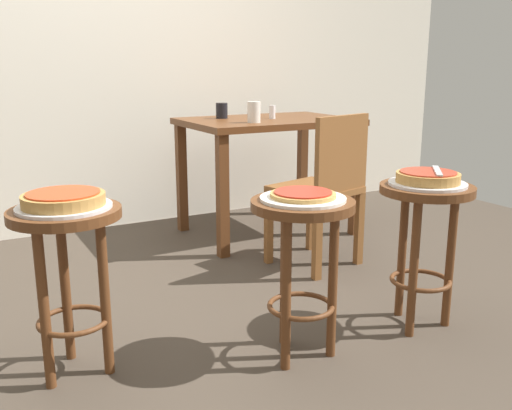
{
  "coord_description": "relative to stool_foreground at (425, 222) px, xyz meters",
  "views": [
    {
      "loc": [
        -0.87,
        -2.27,
        1.1
      ],
      "look_at": [
        0.18,
        -0.34,
        0.56
      ],
      "focal_mm": 39.92,
      "sensor_mm": 36.0,
      "label": 1
    }
  ],
  "objects": [
    {
      "name": "cup_far_edge",
      "position": [
        -0.12,
        1.71,
        0.35
      ],
      "size": [
        0.08,
        0.08,
        0.1
      ],
      "primitive_type": "cylinder",
      "color": "black",
      "rests_on": "dining_table"
    },
    {
      "name": "stool_middle",
      "position": [
        -0.59,
        0.02,
        0.0
      ],
      "size": [
        0.38,
        0.38,
        0.62
      ],
      "color": "#5B3319",
      "rests_on": "ground_plane"
    },
    {
      "name": "serving_plate_foreground",
      "position": [
        0.0,
        -0.0,
        0.16
      ],
      "size": [
        0.32,
        0.32,
        0.01
      ],
      "primitive_type": "cylinder",
      "color": "silver",
      "rests_on": "stool_foreground"
    },
    {
      "name": "pizza_foreground",
      "position": [
        0.0,
        -0.0,
        0.19
      ],
      "size": [
        0.26,
        0.26,
        0.05
      ],
      "color": "#B78442",
      "rests_on": "serving_plate_foreground"
    },
    {
      "name": "pizza_middle",
      "position": [
        -0.59,
        0.02,
        0.18
      ],
      "size": [
        0.24,
        0.24,
        0.02
      ],
      "color": "tan",
      "rests_on": "serving_plate_middle"
    },
    {
      "name": "stool_foreground",
      "position": [
        0.0,
        0.0,
        0.0
      ],
      "size": [
        0.38,
        0.38,
        0.62
      ],
      "color": "#5B3319",
      "rests_on": "ground_plane"
    },
    {
      "name": "condiment_shaker",
      "position": [
        0.15,
        1.53,
        0.34
      ],
      "size": [
        0.04,
        0.04,
        0.09
      ],
      "primitive_type": "cylinder",
      "color": "white",
      "rests_on": "dining_table"
    },
    {
      "name": "serving_plate_middle",
      "position": [
        -0.59,
        0.02,
        0.16
      ],
      "size": [
        0.32,
        0.32,
        0.01
      ],
      "primitive_type": "cylinder",
      "color": "white",
      "rests_on": "stool_middle"
    },
    {
      "name": "serving_plate_leftside",
      "position": [
        -1.38,
        0.31,
        0.16
      ],
      "size": [
        0.32,
        0.32,
        0.01
      ],
      "primitive_type": "cylinder",
      "color": "silver",
      "rests_on": "stool_leftside"
    },
    {
      "name": "back_wall",
      "position": [
        -0.84,
        2.26,
        1.04
      ],
      "size": [
        6.0,
        0.1,
        3.0
      ],
      "primitive_type": "cube",
      "color": "silver",
      "rests_on": "ground_plane"
    },
    {
      "name": "ground_plane",
      "position": [
        -0.84,
        0.61,
        -0.46
      ],
      "size": [
        6.0,
        6.0,
        0.0
      ],
      "primitive_type": "plane",
      "color": "#42382D"
    },
    {
      "name": "cup_near_edge",
      "position": [
        -0.07,
        1.36,
        0.36
      ],
      "size": [
        0.08,
        0.08,
        0.13
      ],
      "primitive_type": "cylinder",
      "color": "silver",
      "rests_on": "dining_table"
    },
    {
      "name": "stool_leftside",
      "position": [
        -1.38,
        0.31,
        0.0
      ],
      "size": [
        0.38,
        0.38,
        0.62
      ],
      "color": "#5B3319",
      "rests_on": "ground_plane"
    },
    {
      "name": "pizza_server_knife",
      "position": [
        0.03,
        -0.02,
        0.22
      ],
      "size": [
        0.16,
        0.18,
        0.01
      ],
      "primitive_type": "cube",
      "rotation": [
        0.0,
        0.0,
        0.85
      ],
      "color": "silver",
      "rests_on": "pizza_foreground"
    },
    {
      "name": "pizza_leftside",
      "position": [
        -1.38,
        0.31,
        0.19
      ],
      "size": [
        0.28,
        0.28,
        0.05
      ],
      "color": "#B78442",
      "rests_on": "serving_plate_leftside"
    },
    {
      "name": "dining_table",
      "position": [
        0.14,
        1.55,
        0.19
      ],
      "size": [
        1.07,
        0.74,
        0.76
      ],
      "color": "#5B3319",
      "rests_on": "ground_plane"
    },
    {
      "name": "wooden_chair",
      "position": [
        0.07,
        0.82,
        0.0
      ],
      "size": [
        0.49,
        0.49,
        0.85
      ],
      "color": "brown",
      "rests_on": "ground_plane"
    }
  ]
}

